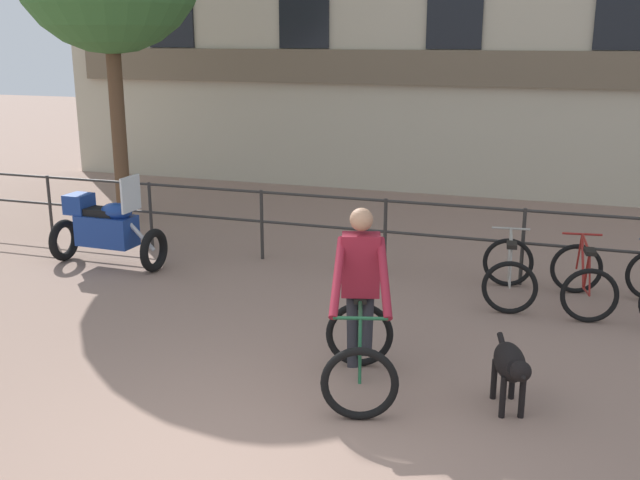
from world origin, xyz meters
name	(u,v)px	position (x,y,z in m)	size (l,w,h in m)	color
ground_plane	(227,462)	(0.00, 0.00, 0.00)	(60.00, 60.00, 0.00)	#8E7060
canal_railing	(385,223)	(0.00, 5.20, 0.71)	(15.05, 0.05, 1.05)	#2D2B28
cyclist_with_bike	(360,310)	(0.62, 1.64, 0.76)	(0.97, 1.31, 1.70)	black
dog	(511,365)	(2.03, 1.56, 0.44)	(0.42, 0.91, 0.62)	black
parked_motorcycle	(106,228)	(-3.87, 4.17, 0.56)	(1.68, 0.68, 1.35)	black
parked_bicycle_near_lamp	(509,272)	(1.76, 4.54, 0.36)	(0.77, 1.17, 0.86)	black
parked_bicycle_mid_left	(583,279)	(2.65, 4.54, 0.36)	(0.81, 1.19, 0.86)	black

